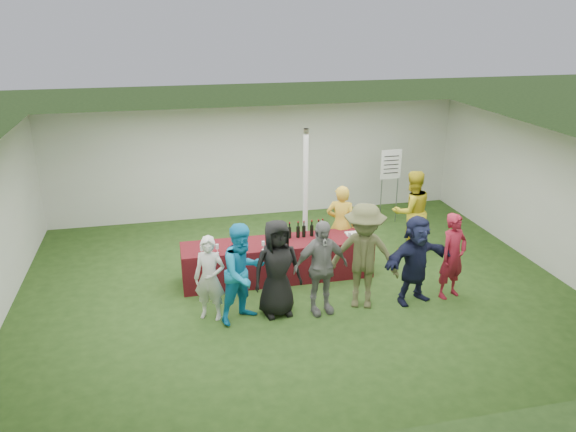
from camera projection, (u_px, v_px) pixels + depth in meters
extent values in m
plane|color=#284719|center=(295.00, 286.00, 10.48)|extent=(60.00, 60.00, 0.00)
plane|color=white|center=(257.00, 162.00, 13.67)|extent=(10.00, 0.00, 10.00)
plane|color=white|center=(377.00, 339.00, 6.35)|extent=(10.00, 0.00, 10.00)
plane|color=white|center=(542.00, 198.00, 11.04)|extent=(0.00, 8.00, 8.00)
plane|color=white|center=(295.00, 144.00, 9.54)|extent=(10.00, 10.00, 0.00)
cylinder|color=silver|center=(305.00, 196.00, 11.21)|extent=(0.10, 0.10, 2.70)
cube|color=#581419|center=(278.00, 260.00, 10.66)|extent=(3.60, 0.80, 0.75)
cylinder|color=black|center=(290.00, 233.00, 10.66)|extent=(0.07, 0.07, 0.22)
cylinder|color=black|center=(290.00, 225.00, 10.61)|extent=(0.03, 0.03, 0.08)
cylinder|color=maroon|center=(290.00, 223.00, 10.59)|extent=(0.03, 0.03, 0.02)
cylinder|color=black|center=(298.00, 232.00, 10.70)|extent=(0.07, 0.07, 0.22)
cylinder|color=black|center=(298.00, 225.00, 10.64)|extent=(0.03, 0.03, 0.08)
cylinder|color=maroon|center=(298.00, 222.00, 10.63)|extent=(0.03, 0.03, 0.02)
cylinder|color=black|center=(304.00, 231.00, 10.72)|extent=(0.07, 0.07, 0.22)
cylinder|color=black|center=(304.00, 224.00, 10.67)|extent=(0.03, 0.03, 0.08)
cylinder|color=maroon|center=(304.00, 221.00, 10.65)|extent=(0.03, 0.03, 0.02)
cylinder|color=black|center=(312.00, 231.00, 10.76)|extent=(0.07, 0.07, 0.22)
cylinder|color=black|center=(312.00, 223.00, 10.71)|extent=(0.03, 0.03, 0.08)
cylinder|color=maroon|center=(312.00, 221.00, 10.69)|extent=(0.03, 0.03, 0.02)
cylinder|color=black|center=(318.00, 230.00, 10.79)|extent=(0.07, 0.07, 0.22)
cylinder|color=black|center=(318.00, 223.00, 10.73)|extent=(0.03, 0.03, 0.08)
cylinder|color=maroon|center=(319.00, 220.00, 10.72)|extent=(0.03, 0.03, 0.02)
cylinder|color=black|center=(322.00, 229.00, 10.82)|extent=(0.07, 0.07, 0.22)
cylinder|color=black|center=(323.00, 222.00, 10.77)|extent=(0.03, 0.03, 0.08)
cylinder|color=maroon|center=(323.00, 220.00, 10.75)|extent=(0.03, 0.03, 0.02)
cylinder|color=silver|center=(202.00, 255.00, 9.98)|extent=(0.06, 0.06, 0.00)
cylinder|color=silver|center=(202.00, 252.00, 9.96)|extent=(0.01, 0.01, 0.07)
cylinder|color=silver|center=(202.00, 248.00, 9.93)|extent=(0.06, 0.06, 0.08)
cylinder|color=silver|center=(217.00, 253.00, 10.05)|extent=(0.06, 0.06, 0.00)
cylinder|color=silver|center=(217.00, 251.00, 10.04)|extent=(0.01, 0.01, 0.07)
cylinder|color=silver|center=(217.00, 247.00, 10.01)|extent=(0.06, 0.06, 0.08)
cylinder|color=#4D0812|center=(217.00, 248.00, 10.02)|extent=(0.05, 0.05, 0.02)
cylinder|color=silver|center=(236.00, 251.00, 10.11)|extent=(0.06, 0.06, 0.00)
cylinder|color=silver|center=(236.00, 249.00, 10.10)|extent=(0.01, 0.01, 0.07)
cylinder|color=silver|center=(236.00, 245.00, 10.07)|extent=(0.06, 0.06, 0.08)
cylinder|color=silver|center=(263.00, 250.00, 10.18)|extent=(0.06, 0.06, 0.00)
cylinder|color=silver|center=(263.00, 248.00, 10.16)|extent=(0.01, 0.01, 0.07)
cylinder|color=silver|center=(263.00, 244.00, 10.14)|extent=(0.06, 0.06, 0.08)
cylinder|color=silver|center=(349.00, 240.00, 10.59)|extent=(0.06, 0.06, 0.00)
cylinder|color=silver|center=(349.00, 238.00, 10.57)|extent=(0.01, 0.01, 0.07)
cylinder|color=silver|center=(350.00, 234.00, 10.54)|extent=(0.06, 0.06, 0.08)
cylinder|color=silver|center=(279.00, 235.00, 10.57)|extent=(0.07, 0.07, 0.20)
cylinder|color=silver|center=(279.00, 229.00, 10.53)|extent=(0.03, 0.03, 0.03)
cube|color=white|center=(352.00, 233.00, 10.87)|extent=(0.25, 0.18, 0.03)
cylinder|color=slate|center=(365.00, 234.00, 10.63)|extent=(0.25, 0.25, 0.18)
cylinder|color=slate|center=(381.00, 202.00, 13.34)|extent=(0.02, 0.02, 1.10)
cylinder|color=slate|center=(396.00, 200.00, 13.42)|extent=(0.02, 0.02, 1.10)
cube|color=white|center=(391.00, 164.00, 13.07)|extent=(0.50, 0.02, 0.70)
cube|color=black|center=(392.00, 156.00, 12.98)|extent=(0.36, 0.01, 0.02)
cube|color=black|center=(392.00, 160.00, 13.02)|extent=(0.36, 0.01, 0.02)
cube|color=black|center=(391.00, 165.00, 13.05)|extent=(0.36, 0.01, 0.02)
cube|color=black|center=(391.00, 169.00, 13.09)|extent=(0.36, 0.01, 0.02)
cube|color=black|center=(391.00, 173.00, 13.12)|extent=(0.36, 0.01, 0.02)
imported|color=gold|center=(341.00, 225.00, 11.19)|extent=(0.70, 0.60, 1.63)
imported|color=gold|center=(411.00, 211.00, 11.71)|extent=(0.90, 0.72, 1.76)
imported|color=silver|center=(210.00, 278.00, 9.16)|extent=(0.62, 0.53, 1.45)
imported|color=#148AC3|center=(243.00, 273.00, 9.07)|extent=(1.03, 0.95, 1.69)
imported|color=black|center=(277.00, 268.00, 9.25)|extent=(0.88, 0.63, 1.68)
imported|color=slate|center=(321.00, 267.00, 9.30)|extent=(1.02, 0.53, 1.65)
imported|color=#4E4F2D|center=(364.00, 256.00, 9.46)|extent=(1.38, 1.09, 1.87)
imported|color=#181C3A|center=(416.00, 260.00, 9.66)|extent=(1.55, 0.82, 1.59)
imported|color=maroon|center=(453.00, 256.00, 9.84)|extent=(0.66, 0.54, 1.57)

